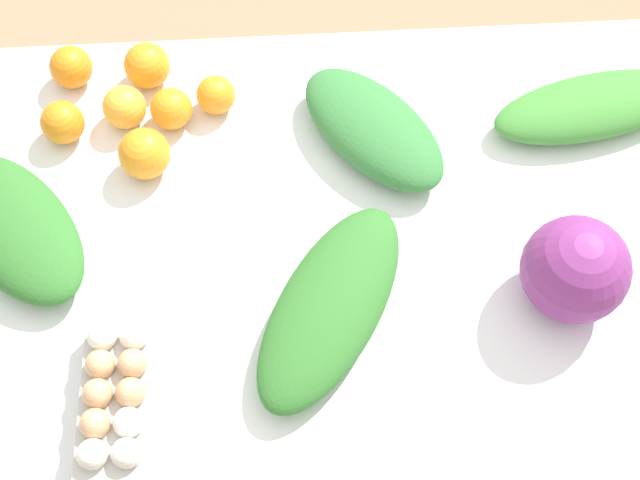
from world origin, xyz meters
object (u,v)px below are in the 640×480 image
object	(u,v)px
orange_0	(171,109)
orange_5	(71,67)
egg_carton	(118,399)
greens_bunch_beet_tops	(373,129)
orange_4	(216,95)
cabbage_purple	(575,270)
greens_bunch_dandelion	(15,228)
orange_6	(147,65)
greens_bunch_scallion	(330,307)
greens_bunch_chard	(593,107)
orange_2	(62,123)
orange_3	(144,154)
orange_1	(124,107)

from	to	relation	value
orange_0	orange_5	size ratio (longest dim) A/B	0.96
egg_carton	orange_0	xyz separation A→B (m)	(0.06, 0.49, -0.01)
greens_bunch_beet_tops	orange_4	distance (m)	0.27
cabbage_purple	orange_0	xyz separation A→B (m)	(-0.59, 0.35, -0.04)
greens_bunch_dandelion	orange_6	xyz separation A→B (m)	(0.19, 0.30, 0.00)
orange_5	orange_6	distance (m)	0.13
greens_bunch_scallion	orange_0	xyz separation A→B (m)	(-0.24, 0.36, -0.00)
orange_4	greens_bunch_beet_tops	bearing A→B (deg)	-18.45
greens_bunch_chard	orange_0	size ratio (longest dim) A/B	4.97
greens_bunch_beet_tops	greens_bunch_dandelion	bearing A→B (deg)	-165.04
greens_bunch_scallion	orange_5	world-z (taller)	same
egg_carton	greens_bunch_chard	world-z (taller)	egg_carton
orange_5	orange_6	bearing A→B (deg)	-2.70
egg_carton	greens_bunch_dandelion	size ratio (longest dim) A/B	0.79
greens_bunch_dandelion	orange_2	bearing A→B (deg)	73.13
egg_carton	orange_6	size ratio (longest dim) A/B	3.15
greens_bunch_scallion	orange_5	size ratio (longest dim) A/B	4.98
cabbage_purple	orange_0	distance (m)	0.68
cabbage_purple	greens_bunch_chard	distance (m)	0.33
cabbage_purple	orange_5	distance (m)	0.88
orange_2	greens_bunch_scallion	bearing A→B (deg)	-40.08
orange_0	orange_6	bearing A→B (deg)	115.35
greens_bunch_beet_tops	greens_bunch_scallion	distance (m)	0.32
cabbage_purple	greens_bunch_chard	xyz separation A→B (m)	(0.10, 0.31, -0.05)
greens_bunch_chard	egg_carton	bearing A→B (deg)	-148.80
egg_carton	greens_bunch_scallion	world-z (taller)	egg_carton
greens_bunch_beet_tops	orange_0	distance (m)	0.33
orange_3	orange_6	size ratio (longest dim) A/B	1.07
greens_bunch_beet_tops	orange_0	xyz separation A→B (m)	(-0.33, 0.06, -0.00)
orange_1	greens_bunch_dandelion	bearing A→B (deg)	-126.05
egg_carton	greens_bunch_dandelion	distance (m)	0.33
egg_carton	greens_bunch_scallion	size ratio (longest dim) A/B	0.68
greens_bunch_scallion	orange_6	distance (m)	0.53
egg_carton	orange_5	world-z (taller)	egg_carton
orange_5	greens_bunch_dandelion	bearing A→B (deg)	-101.90
orange_6	greens_bunch_dandelion	bearing A→B (deg)	-122.86
greens_bunch_dandelion	orange_4	world-z (taller)	greens_bunch_dandelion
egg_carton	orange_5	xyz separation A→B (m)	(-0.11, 0.58, -0.01)
egg_carton	orange_4	distance (m)	0.53
orange_3	orange_4	size ratio (longest dim) A/B	1.28
orange_4	egg_carton	bearing A→B (deg)	-104.70
greens_bunch_chard	orange_3	bearing A→B (deg)	-175.57
greens_bunch_dandelion	greens_bunch_scallion	xyz separation A→B (m)	(0.47, -0.16, -0.00)
orange_4	cabbage_purple	bearing A→B (deg)	-35.69
greens_bunch_dandelion	orange_6	world-z (taller)	orange_6
orange_3	orange_5	xyz separation A→B (m)	(-0.13, 0.18, -0.01)
orange_0	orange_3	distance (m)	0.10
egg_carton	orange_3	world-z (taller)	egg_carton
cabbage_purple	greens_bunch_beet_tops	distance (m)	0.39
orange_1	orange_3	world-z (taller)	orange_3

